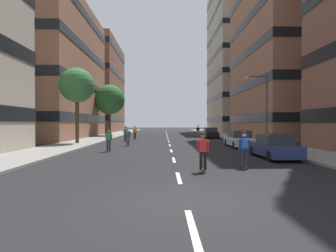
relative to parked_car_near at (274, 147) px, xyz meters
name	(u,v)px	position (x,y,z in m)	size (l,w,h in m)	color
ground_plane	(168,139)	(-6.25, 20.11, -0.70)	(172.55, 172.55, 0.00)	black
sidewalk_left	(106,137)	(-15.70, 23.71, -0.63)	(4.00, 79.08, 0.14)	gray
sidewalk_right	(229,137)	(3.20, 23.71, -0.63)	(4.00, 79.08, 0.14)	gray
lane_markings	(168,138)	(-6.25, 21.85, -0.70)	(0.16, 67.20, 0.01)	silver
building_left_mid	(37,71)	(-24.94, 21.64, 8.97)	(14.60, 20.99, 19.15)	#9E6B51
building_left_far	(88,87)	(-24.94, 46.40, 9.94)	(14.60, 20.22, 21.09)	brown
building_right_mid	(296,8)	(12.44, 21.64, 18.22)	(14.60, 18.46, 37.67)	#9E6B51
building_right_far	(244,59)	(12.44, 46.40, 16.95)	(14.60, 19.05, 35.12)	#B2A893
parked_car_near	(274,147)	(0.00, 0.00, 0.00)	(1.82, 4.40, 1.52)	navy
parked_car_mid	(210,133)	(0.00, 21.87, 0.00)	(1.82, 4.40, 1.52)	black
parked_car_far	(239,139)	(0.00, 7.36, 0.00)	(1.82, 4.40, 1.52)	silver
street_tree_near	(110,100)	(-15.70, 26.80, 5.30)	(4.88, 4.88, 8.32)	#4C3823
street_tree_mid	(77,86)	(-15.70, 10.72, 5.29)	(3.52, 3.52, 7.66)	#4C3823
streetlamp_right	(263,102)	(2.43, 8.15, 3.44)	(2.13, 0.30, 6.50)	#3F3F44
skater_0	(128,135)	(-10.27, 8.83, 0.32)	(0.53, 0.90, 1.78)	brown
skater_1	(244,147)	(-2.90, -3.42, 0.32)	(0.56, 0.92, 1.78)	brown
skater_2	(109,139)	(-11.04, 3.79, 0.29)	(0.55, 0.91, 1.78)	brown
skater_3	(125,133)	(-11.39, 14.85, 0.32)	(0.56, 0.92, 1.78)	brown
skater_4	(198,130)	(-1.15, 26.83, 0.29)	(0.56, 0.92, 1.78)	brown
skater_5	(135,132)	(-10.66, 18.43, 0.29)	(0.54, 0.91, 1.78)	brown
skater_6	(203,150)	(-5.08, -4.42, 0.29)	(0.56, 0.92, 1.78)	brown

